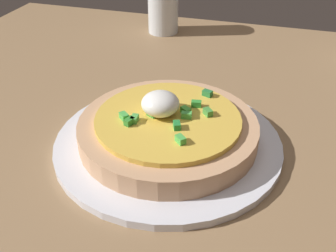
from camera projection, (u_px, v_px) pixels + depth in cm
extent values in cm
cube|color=#916F4C|center=(181.00, 109.00, 60.96)|extent=(104.76, 78.39, 2.33)
cylinder|color=white|center=(168.00, 142.00, 50.89)|extent=(29.31, 29.31, 1.01)
cylinder|color=tan|center=(168.00, 130.00, 49.85)|extent=(22.88, 22.88, 2.72)
cylinder|color=gold|center=(168.00, 119.00, 48.91)|extent=(18.45, 18.45, 0.67)
ellipsoid|color=white|center=(163.00, 104.00, 48.49)|extent=(4.80, 4.80, 2.93)
cube|color=#46963D|center=(208.00, 112.00, 48.90)|extent=(1.45, 1.49, 0.80)
cube|color=green|center=(124.00, 116.00, 48.09)|extent=(1.49, 1.45, 0.80)
cube|color=#258A3A|center=(177.00, 125.00, 46.41)|extent=(1.23, 1.49, 0.80)
cube|color=#50B840|center=(186.00, 110.00, 49.23)|extent=(1.51, 1.38, 0.80)
cube|color=#4DB94C|center=(180.00, 139.00, 44.04)|extent=(1.48, 1.46, 0.80)
cube|color=#4EAC4C|center=(134.00, 119.00, 47.61)|extent=(0.87, 1.32, 0.80)
cube|color=green|center=(196.00, 104.00, 50.60)|extent=(1.39, 0.99, 0.80)
cube|color=#2A7B3C|center=(207.00, 93.00, 52.94)|extent=(1.47, 1.18, 0.80)
cube|color=#50BC50|center=(186.00, 115.00, 48.31)|extent=(1.40, 1.00, 0.80)
cube|color=green|center=(152.00, 113.00, 48.71)|extent=(1.51, 1.30, 0.80)
cube|color=green|center=(154.00, 107.00, 49.86)|extent=(1.47, 1.16, 0.80)
cube|color=#348D31|center=(129.00, 121.00, 47.12)|extent=(1.21, 1.48, 0.80)
cube|color=#4FB14A|center=(165.00, 107.00, 49.95)|extent=(1.07, 1.43, 0.80)
cylinder|color=silver|center=(163.00, 3.00, 82.36)|extent=(6.49, 6.49, 12.63)
cylinder|color=#C38A17|center=(163.00, 6.00, 82.72)|extent=(5.71, 5.71, 10.53)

